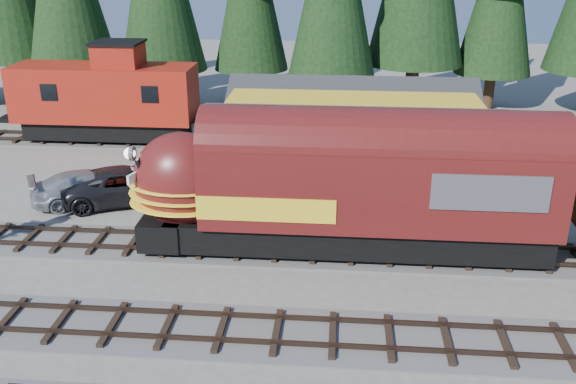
# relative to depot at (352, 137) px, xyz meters

# --- Properties ---
(ground) EXTENTS (120.00, 120.00, 0.00)m
(ground) POSITION_rel_depot_xyz_m (0.00, -10.50, -2.96)
(ground) COLOR #6B665B
(ground) RESTS_ON ground
(track_spur) EXTENTS (32.00, 3.20, 0.33)m
(track_spur) POSITION_rel_depot_xyz_m (-10.00, 7.50, -2.90)
(track_spur) COLOR #4C4947
(track_spur) RESTS_ON ground
(depot) EXTENTS (12.80, 7.00, 5.30)m
(depot) POSITION_rel_depot_xyz_m (0.00, 0.00, 0.00)
(depot) COLOR gold
(depot) RESTS_ON ground
(locomotive) EXTENTS (16.84, 3.35, 4.58)m
(locomotive) POSITION_rel_depot_xyz_m (-0.79, -6.50, -0.30)
(locomotive) COLOR black
(locomotive) RESTS_ON ground
(caboose) EXTENTS (11.02, 3.20, 5.73)m
(caboose) POSITION_rel_depot_xyz_m (-14.90, 7.50, -0.15)
(caboose) COLOR black
(caboose) RESTS_ON ground
(pickup_truck_a) EXTENTS (6.69, 4.88, 1.69)m
(pickup_truck_a) POSITION_rel_depot_xyz_m (-10.72, -1.92, -2.12)
(pickup_truck_a) COLOR black
(pickup_truck_a) RESTS_ON ground
(pickup_truck_b) EXTENTS (5.76, 4.46, 1.56)m
(pickup_truck_b) POSITION_rel_depot_xyz_m (-12.50, -2.18, -2.18)
(pickup_truck_b) COLOR #96999D
(pickup_truck_b) RESTS_ON ground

